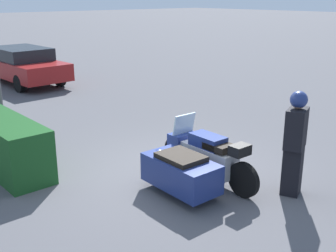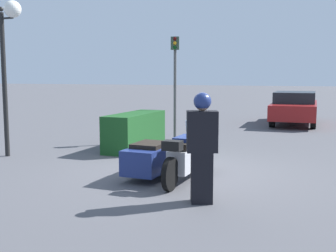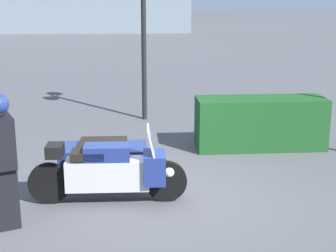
# 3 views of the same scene
# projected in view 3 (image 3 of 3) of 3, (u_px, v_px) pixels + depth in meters

# --- Properties ---
(ground_plane) EXTENTS (160.00, 160.00, 0.00)m
(ground_plane) POSITION_uv_depth(u_px,v_px,m) (154.00, 193.00, 8.05)
(ground_plane) COLOR #4C4C51
(police_motorcycle) EXTENTS (2.36, 1.39, 1.15)m
(police_motorcycle) POSITION_uv_depth(u_px,v_px,m) (111.00, 164.00, 8.02)
(police_motorcycle) COLOR black
(police_motorcycle) RESTS_ON ground
(officer_rider) EXTENTS (0.46, 0.57, 1.82)m
(officer_rider) POSITION_uv_depth(u_px,v_px,m) (2.00, 158.00, 6.69)
(officer_rider) COLOR black
(officer_rider) RESTS_ON ground
(hedge_bush_curbside) EXTENTS (2.56, 0.82, 1.02)m
(hedge_bush_curbside) POSITION_uv_depth(u_px,v_px,m) (260.00, 123.00, 10.27)
(hedge_bush_curbside) COLOR #19471E
(hedge_bush_curbside) RESTS_ON ground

